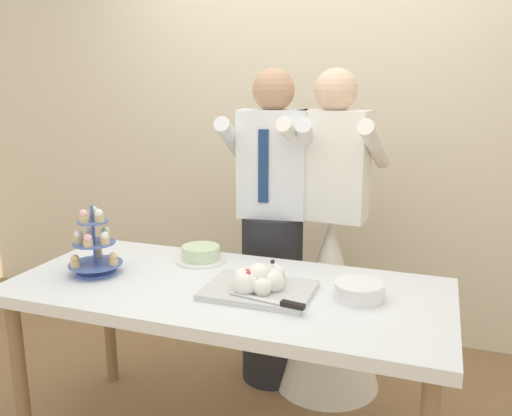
{
  "coord_description": "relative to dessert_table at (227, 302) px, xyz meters",
  "views": [
    {
      "loc": [
        0.79,
        -1.87,
        1.58
      ],
      "look_at": [
        0.08,
        0.15,
        1.07
      ],
      "focal_mm": 36.85,
      "sensor_mm": 36.0,
      "label": 1
    }
  ],
  "objects": [
    {
      "name": "rear_wall",
      "position": [
        0.0,
        1.39,
        0.75
      ],
      "size": [
        5.2,
        0.1,
        2.9
      ],
      "primitive_type": "cube",
      "color": "beige",
      "rests_on": "ground_plane"
    },
    {
      "name": "dessert_table",
      "position": [
        0.0,
        0.0,
        0.0
      ],
      "size": [
        1.8,
        0.8,
        0.78
      ],
      "color": "silver",
      "rests_on": "ground_plane"
    },
    {
      "name": "cupcake_stand",
      "position": [
        -0.59,
        -0.06,
        0.2
      ],
      "size": [
        0.23,
        0.23,
        0.31
      ],
      "color": "#4C66B2",
      "rests_on": "dessert_table"
    },
    {
      "name": "main_cake_tray",
      "position": [
        0.15,
        -0.03,
        0.12
      ],
      "size": [
        0.43,
        0.32,
        0.13
      ],
      "color": "silver",
      "rests_on": "dessert_table"
    },
    {
      "name": "plate_stack",
      "position": [
        0.54,
        0.04,
        0.11
      ],
      "size": [
        0.19,
        0.19,
        0.07
      ],
      "color": "white",
      "rests_on": "dessert_table"
    },
    {
      "name": "round_cake",
      "position": [
        -0.23,
        0.25,
        0.11
      ],
      "size": [
        0.24,
        0.24,
        0.07
      ],
      "color": "white",
      "rests_on": "dessert_table"
    },
    {
      "name": "person_groom",
      "position": [
        -0.01,
        0.64,
        0.05
      ],
      "size": [
        0.52,
        0.55,
        1.66
      ],
      "color": "#232328",
      "rests_on": "ground_plane"
    },
    {
      "name": "person_bride",
      "position": [
        0.29,
        0.68,
        -0.12
      ],
      "size": [
        0.56,
        0.56,
        1.66
      ],
      "color": "white",
      "rests_on": "ground_plane"
    }
  ]
}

